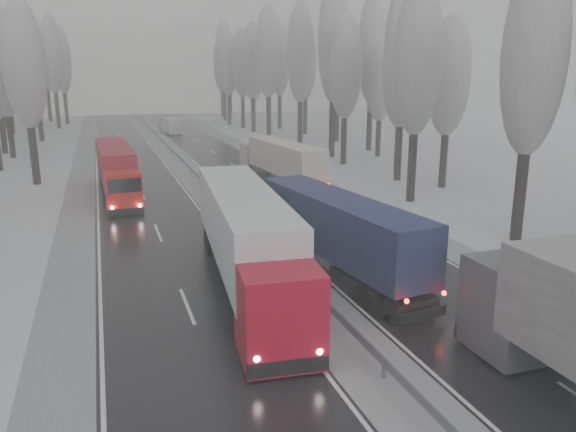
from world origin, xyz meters
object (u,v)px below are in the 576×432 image
truck_red_red (116,167)px  box_truck_distant (171,126)px  truck_blue_box (327,225)px  truck_cream_box (280,159)px  truck_red_white (247,236)px

truck_red_red → box_truck_distant: bearing=75.8°
truck_blue_box → box_truck_distant: truck_blue_box is taller
box_truck_distant → truck_red_red: bearing=-108.3°
truck_blue_box → truck_cream_box: size_ratio=1.03×
truck_blue_box → truck_red_red: truck_red_red is taller
truck_cream_box → truck_red_red: bearing=176.5°
truck_blue_box → truck_red_white: (-4.60, -1.61, 0.32)m
truck_cream_box → truck_red_white: size_ratio=0.85×
truck_red_white → truck_red_red: bearing=106.8°
truck_cream_box → truck_red_red: size_ratio=0.97×
truck_blue_box → truck_red_red: (-9.50, 21.99, 0.00)m
truck_red_white → truck_red_red: truck_red_white is taller
truck_cream_box → truck_red_white: 25.67m
truck_red_white → box_truck_distant: bearing=90.9°
truck_red_red → truck_red_white: bearing=-80.3°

